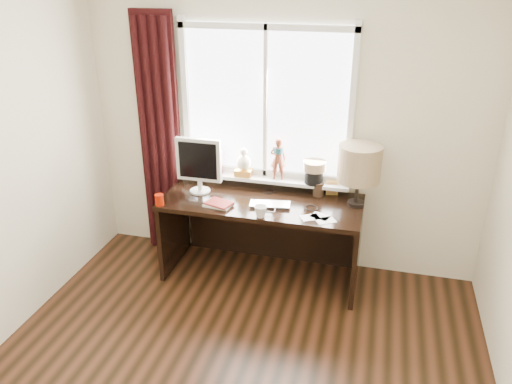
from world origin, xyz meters
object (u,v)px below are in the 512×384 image
(laptop, at_px, (270,205))
(table_lamp, at_px, (359,164))
(desk, at_px, (264,221))
(red_cup, at_px, (159,200))
(monitor, at_px, (199,162))
(mug, at_px, (261,211))

(laptop, relative_size, table_lamp, 0.65)
(laptop, relative_size, desk, 0.20)
(table_lamp, bearing_deg, desk, -178.93)
(red_cup, distance_m, monitor, 0.47)
(laptop, xyz_separation_m, monitor, (-0.67, 0.13, 0.26))
(monitor, xyz_separation_m, table_lamp, (1.35, 0.07, 0.09))
(mug, distance_m, desk, 0.50)
(red_cup, height_order, monitor, monitor)
(desk, distance_m, table_lamp, 0.99)
(laptop, bearing_deg, desk, 109.49)
(red_cup, xyz_separation_m, monitor, (0.23, 0.34, 0.23))
(laptop, distance_m, red_cup, 0.92)
(mug, xyz_separation_m, table_lamp, (0.72, 0.41, 0.31))
(mug, bearing_deg, red_cup, 180.00)
(laptop, xyz_separation_m, desk, (-0.10, 0.19, -0.26))
(laptop, xyz_separation_m, mug, (-0.03, -0.21, 0.04))
(mug, height_order, monitor, monitor)
(monitor, height_order, table_lamp, table_lamp)
(red_cup, bearing_deg, mug, 0.00)
(mug, distance_m, red_cup, 0.87)
(laptop, height_order, monitor, monitor)
(red_cup, bearing_deg, laptop, 13.11)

